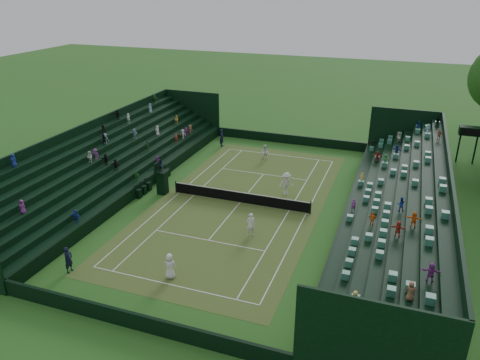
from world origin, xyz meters
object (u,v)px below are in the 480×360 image
(player_far_east, at_px, (286,184))
(umpire_chair, at_px, (162,179))
(player_far_west, at_px, (265,152))
(player_near_east, at_px, (251,225))
(tennis_net, at_px, (240,197))
(player_near_west, at_px, (170,266))

(player_far_east, bearing_deg, umpire_chair, 170.46)
(player_far_west, relative_size, player_far_east, 0.81)
(player_near_east, bearing_deg, tennis_net, -93.96)
(tennis_net, relative_size, player_far_west, 7.36)
(player_far_west, bearing_deg, player_near_west, -88.16)
(player_near_west, height_order, player_far_west, player_near_west)
(player_near_east, bearing_deg, player_far_east, -126.19)
(player_near_east, height_order, player_far_west, player_near_east)
(player_near_west, xyz_separation_m, player_near_east, (2.93, 6.47, 0.07))
(tennis_net, relative_size, player_near_west, 7.04)
(umpire_chair, relative_size, player_near_east, 1.71)
(player_near_west, distance_m, player_far_west, 21.33)
(player_near_east, xyz_separation_m, player_far_west, (-3.51, 14.85, -0.10))
(umpire_chair, bearing_deg, player_near_west, -59.21)
(player_near_east, xyz_separation_m, player_far_east, (0.56, 7.61, 0.09))
(tennis_net, xyz_separation_m, player_far_west, (-0.98, 10.09, 0.27))
(player_near_west, height_order, player_far_east, player_far_east)
(umpire_chair, distance_m, player_far_west, 12.13)
(player_near_west, bearing_deg, player_near_east, -136.61)
(player_far_west, distance_m, player_far_east, 8.31)
(tennis_net, height_order, player_far_west, player_far_west)
(player_near_west, bearing_deg, player_far_west, -110.69)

